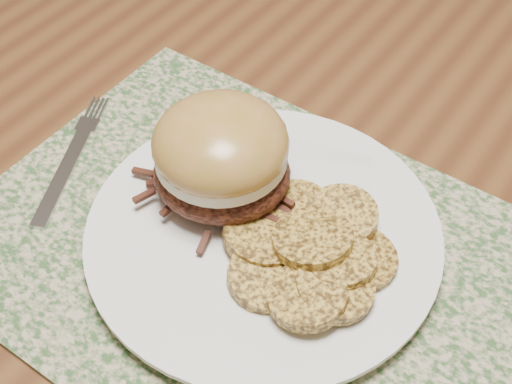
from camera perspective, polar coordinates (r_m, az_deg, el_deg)
placemat at (r=0.56m, az=-0.29°, el=-5.15°), size 0.45×0.33×0.00m
dinner_plate at (r=0.56m, az=0.58°, el=-3.43°), size 0.26×0.26×0.02m
pork_sandwich at (r=0.55m, az=-2.81°, el=2.92°), size 0.14×0.14×0.08m
roasted_potatoes at (r=0.53m, az=4.70°, el=-4.88°), size 0.15×0.16×0.03m
fork at (r=0.64m, az=-14.48°, el=2.77°), size 0.08×0.15×0.00m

